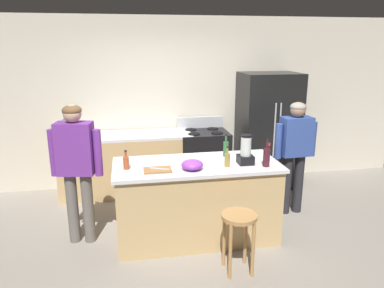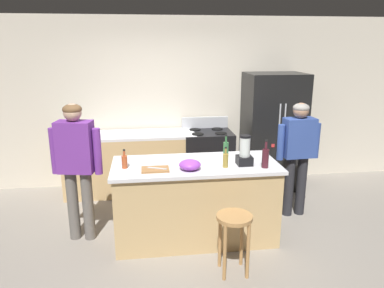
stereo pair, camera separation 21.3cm
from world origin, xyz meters
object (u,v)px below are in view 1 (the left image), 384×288
at_px(stove_range, 203,159).
at_px(mixing_bowl, 192,165).
at_px(kitchen_island, 197,201).
at_px(potted_plant, 69,125).
at_px(bottle_cooking_sauce, 126,162).
at_px(person_by_sink_right, 295,147).
at_px(bottle_vinegar, 227,159).
at_px(blender_appliance, 246,152).
at_px(bottle_wine, 267,156).
at_px(bottle_olive_oil, 226,148).
at_px(bar_stool, 239,227).
at_px(person_by_island_left, 76,162).
at_px(chef_knife, 159,169).
at_px(cutting_board, 158,170).
at_px(refrigerator, 268,131).

relative_size(stove_range, mixing_bowl, 4.66).
distance_m(kitchen_island, potted_plant, 2.33).
distance_m(kitchen_island, bottle_cooking_sauce, 0.97).
bearing_deg(person_by_sink_right, bottle_vinegar, -151.04).
bearing_deg(blender_appliance, bottle_cooking_sauce, 177.58).
xyz_separation_m(blender_appliance, bottle_wine, (0.20, -0.13, -0.03)).
distance_m(bottle_vinegar, bottle_olive_oil, 0.39).
bearing_deg(bar_stool, bottle_wine, 47.74).
distance_m(kitchen_island, blender_appliance, 0.83).
xyz_separation_m(person_by_island_left, person_by_sink_right, (2.78, 0.29, -0.06)).
bearing_deg(person_by_sink_right, kitchen_island, -162.84).
relative_size(bottle_wine, bottle_cooking_sauce, 1.46).
xyz_separation_m(bottle_vinegar, bottle_wine, (0.44, -0.07, 0.03)).
distance_m(person_by_sink_right, potted_plant, 3.25).
relative_size(person_by_island_left, person_by_sink_right, 1.06).
height_order(stove_range, bar_stool, stove_range).
bearing_deg(stove_range, chef_knife, -116.72).
bearing_deg(blender_appliance, chef_knife, -176.39).
height_order(person_by_island_left, potted_plant, person_by_island_left).
bearing_deg(kitchen_island, stove_range, 74.98).
xyz_separation_m(bar_stool, blender_appliance, (0.26, 0.64, 0.59)).
relative_size(potted_plant, bottle_cooking_sauce, 1.39).
distance_m(bar_stool, potted_plant, 3.05).
bearing_deg(bottle_vinegar, blender_appliance, 14.91).
bearing_deg(person_by_sink_right, mixing_bowl, -157.12).
xyz_separation_m(bottle_vinegar, cutting_board, (-0.78, -0.00, -0.08)).
bearing_deg(mixing_bowl, blender_appliance, 7.64).
bearing_deg(person_by_island_left, bottle_wine, -10.73).
bearing_deg(bottle_olive_oil, mixing_bowl, -140.56).
bearing_deg(mixing_bowl, cutting_board, 176.58).
relative_size(mixing_bowl, cutting_board, 0.80).
bearing_deg(bottle_vinegar, bottle_cooking_sauce, 173.89).
distance_m(potted_plant, chef_knife, 2.09).
relative_size(kitchen_island, bottle_cooking_sauce, 8.86).
relative_size(refrigerator, bottle_cooking_sauce, 8.53).
bearing_deg(chef_knife, cutting_board, -157.10).
bearing_deg(bottle_olive_oil, bottle_wine, -52.24).
height_order(bottle_olive_oil, cutting_board, bottle_olive_oil).
height_order(bar_stool, bottle_cooking_sauce, bottle_cooking_sauce).
bearing_deg(bottle_cooking_sauce, cutting_board, -19.78).
relative_size(stove_range, person_by_island_left, 0.68).
distance_m(person_by_sink_right, bottle_olive_oil, 1.06).
relative_size(person_by_island_left, bottle_vinegar, 6.97).
distance_m(refrigerator, mixing_bowl, 2.30).
relative_size(person_by_sink_right, bottle_vinegar, 6.57).
height_order(stove_range, cutting_board, stove_range).
bearing_deg(bottle_vinegar, bar_stool, -92.67).
bearing_deg(bottle_olive_oil, kitchen_island, -153.03).
height_order(kitchen_island, person_by_sink_right, person_by_sink_right).
height_order(kitchen_island, bottle_wine, bottle_wine).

